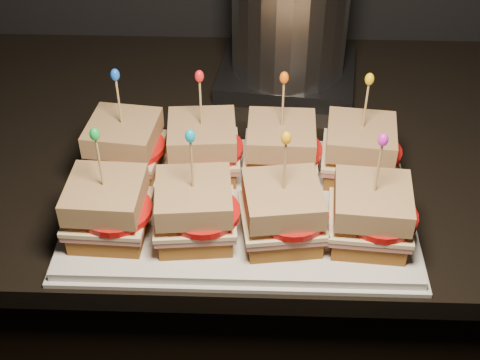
{
  "coord_description": "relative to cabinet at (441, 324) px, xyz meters",
  "views": [
    {
      "loc": [
        -0.17,
        0.83,
        1.49
      ],
      "look_at": [
        -0.19,
        1.5,
        0.93
      ],
      "focal_mm": 50.0,
      "sensor_mm": 36.0,
      "label": 1
    }
  ],
  "objects": [
    {
      "name": "sandwich_1_ham",
      "position": [
        -0.45,
        -0.11,
        0.5
      ],
      "size": [
        0.11,
        0.1,
        0.01
      ],
      "primitive_type": "cube",
      "rotation": [
        0.0,
        0.0,
        0.08
      ],
      "color": "#B75850",
      "rests_on": "sandwich_1_bread_bot"
    },
    {
      "name": "sandwich_7_ham",
      "position": [
        -0.23,
        -0.24,
        0.5
      ],
      "size": [
        0.11,
        0.1,
        0.01
      ],
      "primitive_type": "cube",
      "rotation": [
        0.0,
        0.0,
        -0.08
      ],
      "color": "#B75850",
      "rests_on": "sandwich_7_bread_bot"
    },
    {
      "name": "sandwich_7_bread_top",
      "position": [
        -0.23,
        -0.24,
        0.53
      ],
      "size": [
        0.1,
        0.1,
        0.03
      ],
      "primitive_type": "cube",
      "rotation": [
        0.0,
        0.0,
        -0.08
      ],
      "color": "#6C2F0D",
      "rests_on": "sandwich_7_tomato"
    },
    {
      "name": "sandwich_3_bread_bot",
      "position": [
        -0.23,
        -0.11,
        0.48
      ],
      "size": [
        0.1,
        0.1,
        0.02
      ],
      "primitive_type": "cube",
      "rotation": [
        0.0,
        0.0,
        -0.11
      ],
      "color": "#5F370F",
      "rests_on": "platter"
    },
    {
      "name": "sandwich_3_bread_top",
      "position": [
        -0.23,
        -0.11,
        0.53
      ],
      "size": [
        0.1,
        0.1,
        0.03
      ],
      "primitive_type": "cube",
      "rotation": [
        0.0,
        0.0,
        -0.11
      ],
      "color": "#6C2F0D",
      "rests_on": "sandwich_3_tomato"
    },
    {
      "name": "sandwich_5_ham",
      "position": [
        -0.45,
        -0.24,
        0.5
      ],
      "size": [
        0.11,
        0.1,
        0.01
      ],
      "primitive_type": "cube",
      "rotation": [
        0.0,
        0.0,
        0.1
      ],
      "color": "#B75850",
      "rests_on": "sandwich_5_bread_bot"
    },
    {
      "name": "sandwich_7_frill",
      "position": [
        -0.23,
        -0.24,
        0.63
      ],
      "size": [
        0.01,
        0.01,
        0.02
      ],
      "primitive_type": "ellipsoid",
      "color": "#D521BC",
      "rests_on": "sandwich_7_pick"
    },
    {
      "name": "sandwich_5_bread_top",
      "position": [
        -0.45,
        -0.24,
        0.53
      ],
      "size": [
        0.1,
        0.1,
        0.03
      ],
      "primitive_type": "cube",
      "rotation": [
        0.0,
        0.0,
        0.1
      ],
      "color": "#6C2F0D",
      "rests_on": "sandwich_5_tomato"
    },
    {
      "name": "sandwich_4_tomato",
      "position": [
        -0.55,
        -0.25,
        0.51
      ],
      "size": [
        0.09,
        0.09,
        0.01
      ],
      "primitive_type": "cylinder",
      "color": "red",
      "rests_on": "sandwich_4_cheese"
    },
    {
      "name": "sandwich_1_tomato",
      "position": [
        -0.44,
        -0.12,
        0.51
      ],
      "size": [
        0.09,
        0.09,
        0.01
      ],
      "primitive_type": "cylinder",
      "color": "red",
      "rests_on": "sandwich_1_cheese"
    },
    {
      "name": "sandwich_2_pick",
      "position": [
        -0.34,
        -0.11,
        0.58
      ],
      "size": [
        0.0,
        0.0,
        0.09
      ],
      "primitive_type": "cylinder",
      "color": "tan",
      "rests_on": "sandwich_2_bread_top"
    },
    {
      "name": "sandwich_4_cheese",
      "position": [
        -0.56,
        -0.24,
        0.51
      ],
      "size": [
        0.1,
        0.1,
        0.01
      ],
      "primitive_type": "cube",
      "rotation": [
        0.0,
        0.0,
        -0.04
      ],
      "color": "beige",
      "rests_on": "sandwich_4_ham"
    },
    {
      "name": "sandwich_6_frill",
      "position": [
        -0.34,
        -0.24,
        0.63
      ],
      "size": [
        0.01,
        0.01,
        0.02
      ],
      "primitive_type": "ellipsoid",
      "color": "#F4A010",
      "rests_on": "sandwich_6_pick"
    },
    {
      "name": "sandwich_1_bread_top",
      "position": [
        -0.45,
        -0.11,
        0.53
      ],
      "size": [
        0.1,
        0.1,
        0.03
      ],
      "primitive_type": "cube",
      "rotation": [
        0.0,
        0.0,
        0.08
      ],
      "color": "#6C2F0D",
      "rests_on": "sandwich_1_tomato"
    },
    {
      "name": "sandwich_4_bread_top",
      "position": [
        -0.56,
        -0.24,
        0.53
      ],
      "size": [
        0.1,
        0.1,
        0.03
      ],
      "primitive_type": "cube",
      "rotation": [
        0.0,
        0.0,
        -0.04
      ],
      "color": "#6C2F0D",
      "rests_on": "sandwich_4_tomato"
    },
    {
      "name": "sandwich_4_pick",
      "position": [
        -0.56,
        -0.24,
        0.58
      ],
      "size": [
        0.0,
        0.0,
        0.09
      ],
      "primitive_type": "cylinder",
      "color": "tan",
      "rests_on": "sandwich_4_bread_top"
    },
    {
      "name": "sandwich_3_ham",
      "position": [
        -0.23,
        -0.11,
        0.5
      ],
      "size": [
        0.11,
        0.11,
        0.01
      ],
      "primitive_type": "cube",
      "rotation": [
        0.0,
        0.0,
        -0.11
      ],
      "color": "#B75850",
      "rests_on": "sandwich_3_bread_bot"
    },
    {
      "name": "sandwich_0_pick",
      "position": [
        -0.56,
        -0.11,
        0.58
      ],
      "size": [
        0.0,
        0.0,
        0.09
      ],
      "primitive_type": "cylinder",
      "color": "tan",
      "rests_on": "sandwich_0_bread_top"
    },
    {
      "name": "sandwich_1_cheese",
      "position": [
        -0.45,
        -0.11,
        0.51
      ],
      "size": [
        0.11,
        0.1,
        0.01
      ],
      "primitive_type": "cube",
      "rotation": [
        0.0,
        0.0,
        0.08
      ],
      "color": "beige",
      "rests_on": "sandwich_1_ham"
    },
    {
      "name": "sandwich_5_bread_bot",
      "position": [
        -0.45,
        -0.24,
        0.48
      ],
      "size": [
        0.1,
        0.1,
        0.02
      ],
      "primitive_type": "cube",
      "rotation": [
        0.0,
        0.0,
        0.1
      ],
      "color": "#5F370F",
      "rests_on": "platter"
    },
    {
      "name": "sandwich_6_ham",
      "position": [
        -0.34,
        -0.24,
        0.5
      ],
      "size": [
        0.11,
        0.11,
        0.01
      ],
      "primitive_type": "cube",
      "rotation": [
        0.0,
        0.0,
        0.14
      ],
      "color": "#B75850",
      "rests_on": "sandwich_6_bread_bot"
    },
    {
      "name": "sandwich_0_bread_top",
      "position": [
        -0.56,
        -0.11,
        0.53
      ],
      "size": [
        0.1,
        0.1,
        0.03
      ],
      "primitive_type": "cube",
      "rotation": [
        0.0,
        0.0,
        -0.12
      ],
      "color": "#6C2F0D",
      "rests_on": "sandwich_0_tomato"
    },
    {
      "name": "sandwich_6_bread_top",
      "position": [
        -0.34,
        -0.24,
        0.53
      ],
      "size": [
        0.1,
        0.1,
        0.03
      ],
      "primitive_type": "cube",
      "rotation": [
        0.0,
        0.0,
        0.14
      ],
      "color": "#6C2F0D",
      "rests_on": "sandwich_6_tomato"
    },
    {
      "name": "appliance",
      "position": [
        -0.32,
        0.16,
        0.6
      ],
      "size": [
        0.23,
        0.19,
        0.3
      ],
      "primitive_type": null,
      "color": "silver",
      "rests_on": "granite_slab"
    },
    {
      "name": "sandwich_5_pick",
      "position": [
        -0.45,
        -0.24,
        0.58
      ],
      "size": [
        0.0,
        0.0,
        0.09
      ],
      "primitive_type": "cylinder",
      "color": "tan",
      "rests_on": "sandwich_5_bread_top"
    },
    {
      "name": "sandwich_7_cheese",
      "position": [
        -0.23,
        -0.24,
        0.51
      ],
      "size": [
        0.11,
        0.1,
        0.01
      ],
      "primitive_type": "cube",
      "rotation": [
        0.0,
        0.0,
        -0.08
      ],
      "color": "beige",
      "rests_on": "sandwich_7_ham"
    },
    {
      "name": "sandwich_6_tomato",
      "position": [
        -0.33,
        -0.25,
        0.51
      ],
      "size": [
        0.09,
        0.09,
        0.01
      ],
      "primitive_type": "cylinder",
      "color": "red",
      "rests_on": "sandwich_6_cheese"
    },
    {
      "name": "sandwich_5_frill",
      "position": [
        -0.45,
        -0.24,
        0.63
      ],
      "size": [
        0.01,
        0.01,
        0.02
      ],
      "primitive_type": "ellipsoid",
      "color": "#0A9AB5",
      "rests_on": "sandwich_5_pick"
    },
    {
      "name": "sandwich_6_bread_bot",
      "position": [
        -0.34,
        -0.24,
        0.48
      ],
      "size": [
        0.1,
        0.1,
        0.02
      ],
      "primitive_type": "cube",
      "rotation": [
        0.0,
        0.0,
        0.14
      ],
      "color": "#5F370F",
      "rests_on": "platter"
    },
    {
      "name": "sandwich_6_pick",
      "position": [
        -0.34,
        -0.24,
        0.58
      ],
      "size": [
        0.0,
        0.0,
        0.09
      ],
      "primitive_type": "cylinder",
      "color": "tan",
      "rests_on": "sandwich_6_bread_top"
    },
    {
      "name": "cabinet",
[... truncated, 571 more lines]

